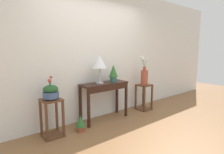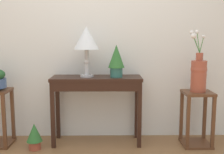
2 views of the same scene
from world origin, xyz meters
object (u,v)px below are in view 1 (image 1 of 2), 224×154
(planter_bowl_wide_left, at_px, (51,92))
(flower_vase_tall_right, at_px, (144,75))
(potted_plant_floor, at_px, (81,123))
(potted_plant_on_console, at_px, (113,72))
(pedestal_stand_left, at_px, (52,118))
(console_table, at_px, (105,89))
(pedestal_stand_right, at_px, (144,97))
(table_lamp, at_px, (100,63))

(planter_bowl_wide_left, bearing_deg, flower_vase_tall_right, -0.72)
(planter_bowl_wide_left, relative_size, flower_vase_tall_right, 0.56)
(flower_vase_tall_right, xyz_separation_m, potted_plant_floor, (-1.82, -0.11, -0.68))
(potted_plant_on_console, bearing_deg, planter_bowl_wide_left, -178.58)
(potted_plant_on_console, relative_size, pedestal_stand_left, 0.56)
(console_table, xyz_separation_m, potted_plant_on_console, (0.23, -0.00, 0.33))
(console_table, height_order, potted_plant_on_console, potted_plant_on_console)
(potted_plant_on_console, height_order, pedestal_stand_left, potted_plant_on_console)
(pedestal_stand_right, relative_size, flower_vase_tall_right, 0.92)
(pedestal_stand_left, bearing_deg, potted_plant_on_console, 1.44)
(table_lamp, height_order, pedestal_stand_right, table_lamp)
(planter_bowl_wide_left, bearing_deg, potted_plant_on_console, 1.42)
(planter_bowl_wide_left, relative_size, pedestal_stand_right, 0.61)
(pedestal_stand_right, distance_m, potted_plant_floor, 1.83)
(flower_vase_tall_right, bearing_deg, console_table, 176.67)
(potted_plant_on_console, distance_m, pedestal_stand_right, 1.14)
(pedestal_stand_left, distance_m, potted_plant_floor, 0.51)
(table_lamp, distance_m, flower_vase_tall_right, 1.30)
(planter_bowl_wide_left, bearing_deg, pedestal_stand_left, -101.98)
(console_table, xyz_separation_m, potted_plant_floor, (-0.68, -0.17, -0.49))
(potted_plant_on_console, relative_size, planter_bowl_wide_left, 0.95)
(console_table, height_order, pedestal_stand_left, console_table)
(console_table, distance_m, potted_plant_on_console, 0.40)
(table_lamp, relative_size, pedestal_stand_right, 0.90)
(potted_plant_on_console, xyz_separation_m, potted_plant_floor, (-0.90, -0.17, -0.82))
(pedestal_stand_left, xyz_separation_m, potted_plant_floor, (0.46, -0.14, -0.16))
(flower_vase_tall_right, distance_m, potted_plant_floor, 1.94)
(planter_bowl_wide_left, bearing_deg, pedestal_stand_right, -0.73)
(console_table, bearing_deg, table_lamp, 168.94)
(pedestal_stand_left, bearing_deg, table_lamp, 3.30)
(console_table, relative_size, flower_vase_tall_right, 1.50)
(table_lamp, relative_size, flower_vase_tall_right, 0.83)
(table_lamp, distance_m, planter_bowl_wide_left, 1.11)
(potted_plant_floor, bearing_deg, table_lamp, 18.93)
(potted_plant_floor, bearing_deg, potted_plant_on_console, 10.67)
(console_table, relative_size, potted_plant_floor, 3.45)
(planter_bowl_wide_left, xyz_separation_m, flower_vase_tall_right, (2.28, -0.03, 0.07))
(potted_plant_floor, bearing_deg, pedestal_stand_left, 163.53)
(pedestal_stand_left, bearing_deg, flower_vase_tall_right, -0.71)
(potted_plant_on_console, height_order, flower_vase_tall_right, flower_vase_tall_right)
(console_table, relative_size, table_lamp, 1.81)
(console_table, distance_m, potted_plant_floor, 0.85)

